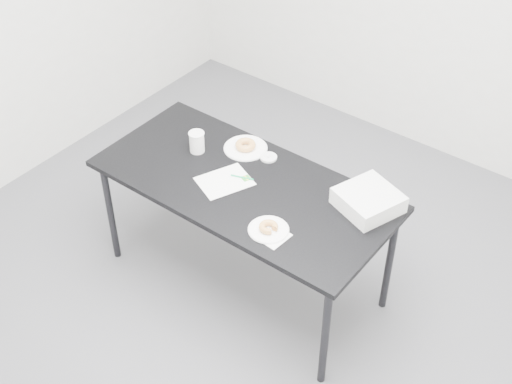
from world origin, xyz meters
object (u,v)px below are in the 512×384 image
Objects in this scene: donut_near at (269,227)px; coffee_cup at (197,142)px; pen at (242,177)px; bakery_box at (368,200)px; table at (244,191)px; plate_near at (268,230)px; scorecard at (225,181)px; donut_far at (245,145)px; plate_far at (246,148)px.

coffee_cup is at bearing 158.35° from donut_near.
bakery_box is (0.67, 0.21, 0.04)m from pen.
plate_near reaches higher than table.
scorecard is at bearing 158.39° from donut_near.
plate_near is 0.71m from donut_far.
bakery_box is (0.31, 0.46, 0.04)m from plate_near.
pen is 0.62× the size of plate_near.
pen is 0.27m from donut_far.
scorecard is 2.85× the size of donut_near.
scorecard is 2.15× the size of pen.
table is 5.98× the size of scorecard.
donut_near reaches higher than scorecard.
donut_near is (0.37, -0.25, 0.02)m from pen.
table is at bearing 146.44° from donut_near.
bakery_box is at bearing -1.13° from donut_far.
donut_far is at bearing 137.59° from donut_near.
plate_far is (-0.15, 0.23, -0.00)m from pen.
coffee_cup is at bearing -151.18° from bakery_box.
table is at bearing 52.33° from scorecard.
plate_far is at bearing 137.59° from donut_near.
donut_far reaches higher than plate_far.
bakery_box is at bearing 56.28° from plate_near.
plate_far is 1.98× the size of coffee_cup.
plate_near is (0.37, -0.25, -0.00)m from pen.
plate_near is at bearing 0.00° from donut_near.
scorecard is at bearing -151.28° from table.
scorecard reaches higher than table.
donut_near reaches higher than pen.
coffee_cup is at bearing 158.35° from plate_near.
plate_near is 0.55m from bakery_box.
pen is 0.37m from coffee_cup.
table is 13.07× the size of coffee_cup.
bakery_box is (1.03, 0.17, -0.02)m from coffee_cup.
coffee_cup reaches higher than donut_far.
coffee_cup is (-0.36, 0.04, 0.06)m from pen.
donut_near is 0.77× the size of coffee_cup.
donut_near is at bearing -42.41° from plate_far.
donut_near is 0.71m from donut_far.
pen is 0.71m from bakery_box.
plate_near is 0.83× the size of plate_far.
scorecard is (-0.09, -0.05, 0.06)m from table.
plate_far is 0.88× the size of bakery_box.
scorecard is 0.46m from donut_near.
plate_near is at bearing -104.24° from bakery_box.
pen is at bearing 76.74° from scorecard.
donut_far is at bearing -161.66° from bakery_box.
scorecard is 0.10m from pen.
donut_far is (-0.09, 0.31, 0.03)m from scorecard.
plate_near is at bearing -42.41° from plate_far.
table is 0.33m from donut_far.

